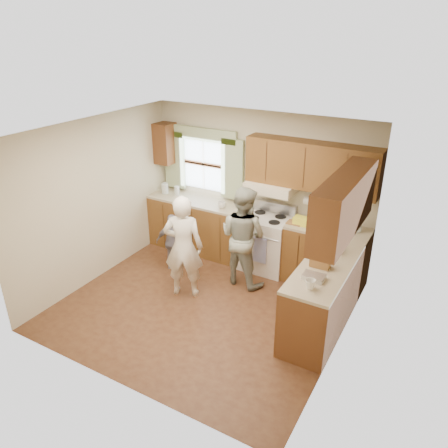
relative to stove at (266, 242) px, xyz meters
The scene contains 6 objects.
room 1.66m from the stove, 101.81° to the right, with size 3.80×3.80×3.80m.
kitchen_fixtures 0.60m from the stove, 48.88° to the right, with size 3.80×2.25×2.15m.
stove is the anchor object (origin of this frame).
woman_left 1.52m from the stove, 118.67° to the right, with size 0.57×0.37×1.56m, color silver.
woman_right 0.68m from the stove, 102.38° to the right, with size 0.76×0.59×1.57m, color #284336.
child 1.51m from the stove, 149.20° to the right, with size 0.56×0.23×0.95m, color gray.
Camera 1 is at (2.83, -4.40, 3.68)m, focal length 35.00 mm.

